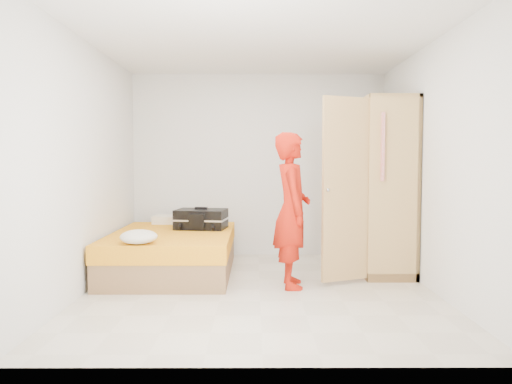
{
  "coord_description": "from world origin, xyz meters",
  "views": [
    {
      "loc": [
        -0.05,
        -5.19,
        1.35
      ],
      "look_at": [
        -0.04,
        0.57,
        1.0
      ],
      "focal_mm": 35.0,
      "sensor_mm": 36.0,
      "label": 1
    }
  ],
  "objects_px": {
    "wardrobe": "(379,191)",
    "suitcase": "(201,219)",
    "bed": "(173,252)",
    "round_cushion": "(139,237)",
    "person": "(292,210)"
  },
  "relations": [
    {
      "from": "wardrobe",
      "to": "suitcase",
      "type": "height_order",
      "value": "wardrobe"
    },
    {
      "from": "bed",
      "to": "round_cushion",
      "type": "relative_size",
      "value": 5.24
    },
    {
      "from": "wardrobe",
      "to": "suitcase",
      "type": "distance_m",
      "value": 2.24
    },
    {
      "from": "person",
      "to": "suitcase",
      "type": "height_order",
      "value": "person"
    },
    {
      "from": "round_cushion",
      "to": "bed",
      "type": "bearing_deg",
      "value": 76.49
    },
    {
      "from": "wardrobe",
      "to": "person",
      "type": "distance_m",
      "value": 1.32
    },
    {
      "from": "round_cushion",
      "to": "suitcase",
      "type": "bearing_deg",
      "value": 65.89
    },
    {
      "from": "suitcase",
      "to": "round_cushion",
      "type": "bearing_deg",
      "value": -105.73
    },
    {
      "from": "bed",
      "to": "suitcase",
      "type": "relative_size",
      "value": 2.9
    },
    {
      "from": "wardrobe",
      "to": "suitcase",
      "type": "xyz_separation_m",
      "value": [
        -2.19,
        0.26,
        -0.38
      ]
    },
    {
      "from": "bed",
      "to": "wardrobe",
      "type": "relative_size",
      "value": 0.96
    },
    {
      "from": "bed",
      "to": "person",
      "type": "xyz_separation_m",
      "value": [
        1.4,
        -0.66,
        0.58
      ]
    },
    {
      "from": "suitcase",
      "to": "round_cushion",
      "type": "distance_m",
      "value": 1.28
    },
    {
      "from": "wardrobe",
      "to": "suitcase",
      "type": "relative_size",
      "value": 3.02
    },
    {
      "from": "person",
      "to": "round_cushion",
      "type": "distance_m",
      "value": 1.64
    }
  ]
}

